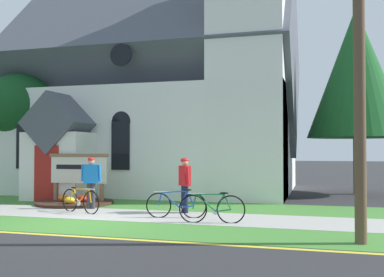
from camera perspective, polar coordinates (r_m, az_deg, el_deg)
ground at (r=15.72m, az=-6.94°, el=-8.50°), size 140.00×140.00×0.00m
sidewalk_slab at (r=14.39m, az=-15.67°, el=-9.08°), size 32.00×2.28×0.01m
grass_verge at (r=12.62m, az=-20.85°, el=-10.12°), size 32.00×2.03×0.01m
church_lawn at (r=16.56m, az=-11.11°, el=-8.11°), size 24.00×2.72×0.01m
church_building at (r=21.55m, az=-3.43°, el=5.15°), size 13.00×10.81×12.13m
church_sign at (r=16.63m, az=-14.31°, el=-3.93°), size 2.32×0.14×1.79m
flower_bed at (r=16.51m, az=-14.73°, el=-7.87°), size 2.72×2.72×0.34m
bicycle_black at (r=12.75m, az=-2.00°, el=-8.44°), size 1.71×0.35×0.84m
bicycle_blue at (r=11.87m, az=2.59°, el=-8.89°), size 1.75×0.28×0.83m
bicycle_silver at (r=14.22m, az=-14.12°, el=-7.69°), size 1.61×0.65×0.79m
cyclist_in_blue_jersey at (r=13.66m, az=-0.94°, el=-5.41°), size 0.46×0.65×1.68m
cyclist_in_white_jersey at (r=14.98m, az=-12.78°, el=-5.00°), size 0.66×0.33×1.69m
utility_pole at (r=10.12m, az=19.94°, el=13.57°), size 3.12×0.28×8.17m
roadside_conifer at (r=21.07m, az=20.27°, el=7.91°), size 4.27×4.27×8.22m
yard_deciduous_tree at (r=21.44m, az=-21.05°, el=3.74°), size 3.24×3.24×5.37m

